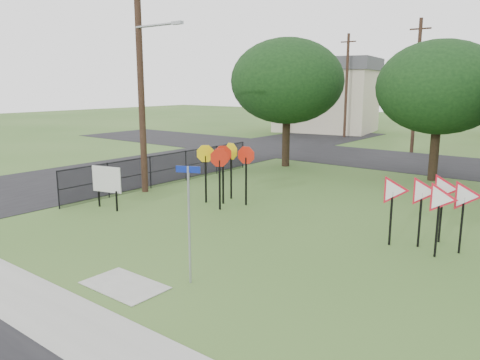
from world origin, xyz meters
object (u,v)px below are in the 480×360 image
object	(u,v)px
street_name_sign	(189,217)
stop_sign_cluster	(225,160)
info_board	(107,181)
yield_sign_cluster	(432,196)

from	to	relation	value
street_name_sign	stop_sign_cluster	distance (m)	7.62
stop_sign_cluster	info_board	world-z (taller)	stop_sign_cluster
stop_sign_cluster	info_board	xyz separation A→B (m)	(-3.04, -3.38, -0.67)
stop_sign_cluster	yield_sign_cluster	size ratio (longest dim) A/B	0.88
yield_sign_cluster	info_board	distance (m)	11.43
street_name_sign	yield_sign_cluster	world-z (taller)	street_name_sign
street_name_sign	stop_sign_cluster	world-z (taller)	street_name_sign
street_name_sign	info_board	world-z (taller)	street_name_sign
yield_sign_cluster	info_board	world-z (taller)	yield_sign_cluster
info_board	street_name_sign	bearing A→B (deg)	-22.26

